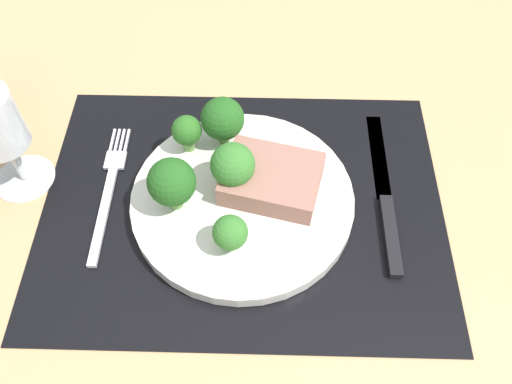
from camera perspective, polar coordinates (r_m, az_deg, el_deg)
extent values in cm
cube|color=tan|center=(62.43, -1.39, -2.22)|extent=(140.00, 110.00, 3.00)
cube|color=black|center=(61.05, -1.42, -1.38)|extent=(45.45, 34.28, 0.30)
cylinder|color=silver|center=(60.26, -1.44, -0.88)|extent=(25.01, 25.01, 1.60)
cube|color=#9E6B5B|center=(59.19, 1.71, 1.40)|extent=(12.08, 10.33, 2.91)
cylinder|color=#6B994C|center=(55.71, -2.69, -5.49)|extent=(1.22, 1.22, 1.26)
sphere|color=#387A2D|center=(53.82, -2.78, -4.34)|extent=(3.66, 3.66, 3.66)
cylinder|color=#6B994C|center=(59.71, -2.41, 1.15)|extent=(1.92, 1.92, 1.81)
sphere|color=#387A2D|center=(57.32, -2.51, 2.92)|extent=(4.91, 4.91, 4.91)
cylinder|color=#6B994C|center=(58.82, -8.60, -0.77)|extent=(1.53, 1.53, 1.96)
sphere|color=#235B1E|center=(56.24, -9.00, 1.07)|extent=(5.20, 5.20, 5.20)
cylinder|color=#6B994C|center=(63.75, -7.19, 5.17)|extent=(1.40, 1.40, 1.56)
sphere|color=#2D6B23|center=(62.04, -7.41, 6.53)|extent=(3.53, 3.53, 3.53)
cylinder|color=#5B8942|center=(64.13, -3.46, 6.02)|extent=(1.33, 1.33, 1.58)
sphere|color=#235B1E|center=(61.95, -3.59, 7.81)|extent=(5.06, 5.06, 5.06)
cube|color=silver|center=(62.22, -15.99, -2.36)|extent=(1.00, 13.00, 0.50)
cube|color=silver|center=(66.54, -14.77, 3.29)|extent=(2.40, 2.60, 0.40)
cube|color=silver|center=(68.68, -15.05, 5.32)|extent=(0.30, 3.60, 0.35)
cube|color=silver|center=(68.52, -14.57, 5.33)|extent=(0.30, 3.60, 0.35)
cube|color=silver|center=(68.36, -14.08, 5.33)|extent=(0.30, 3.60, 0.35)
cube|color=silver|center=(68.21, -13.59, 5.33)|extent=(0.30, 3.60, 0.35)
cube|color=black|center=(60.09, 14.17, -4.46)|extent=(1.40, 10.00, 0.80)
cube|color=silver|center=(66.76, 12.98, 3.94)|extent=(1.80, 13.00, 0.30)
cylinder|color=silver|center=(68.85, -23.42, 1.39)|extent=(7.03, 7.03, 0.40)
cylinder|color=silver|center=(66.42, -24.36, 3.10)|extent=(0.80, 0.80, 6.30)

